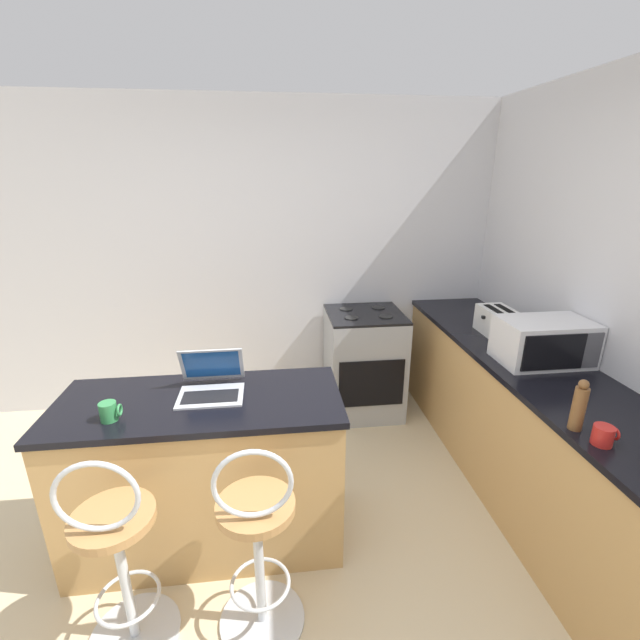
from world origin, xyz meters
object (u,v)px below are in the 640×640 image
(bar_stool_far, at_px, (258,544))
(stove_range, at_px, (364,363))
(toaster, at_px, (498,322))
(microwave, at_px, (544,341))
(mug_red, at_px, (604,435))
(mug_green, at_px, (109,411))
(pepper_mill, at_px, (579,406))
(bar_stool_near, at_px, (118,558))
(mug_white, at_px, (482,310))
(laptop, at_px, (211,382))

(bar_stool_far, height_order, stove_range, bar_stool_far)
(stove_range, bearing_deg, toaster, -35.35)
(microwave, height_order, stove_range, microwave)
(toaster, distance_m, mug_red, 1.34)
(mug_green, relative_size, pepper_mill, 0.39)
(bar_stool_far, height_order, mug_green, bar_stool_far)
(bar_stool_far, distance_m, microwave, 1.99)
(bar_stool_far, relative_size, microwave, 1.93)
(bar_stool_near, relative_size, mug_white, 10.53)
(pepper_mill, bearing_deg, stove_range, 107.85)
(mug_green, distance_m, pepper_mill, 2.16)
(bar_stool_near, xyz_separation_m, laptop, (0.35, 0.63, 0.48))
(pepper_mill, bearing_deg, microwave, 67.61)
(mug_green, bearing_deg, pepper_mill, -8.76)
(mug_white, bearing_deg, microwave, -94.60)
(stove_range, xyz_separation_m, pepper_mill, (0.58, -1.79, 0.57))
(microwave, distance_m, pepper_mill, 0.76)
(toaster, height_order, mug_green, toaster)
(pepper_mill, bearing_deg, bar_stool_near, -177.95)
(bar_stool_near, height_order, microwave, microwave)
(laptop, relative_size, mug_red, 3.25)
(toaster, height_order, pepper_mill, pepper_mill)
(microwave, height_order, mug_green, microwave)
(bar_stool_far, relative_size, pepper_mill, 4.15)
(microwave, xyz_separation_m, pepper_mill, (-0.29, -0.70, -0.02))
(laptop, height_order, mug_green, laptop)
(stove_range, bearing_deg, mug_green, -136.90)
(laptop, height_order, mug_red, laptop)
(mug_white, bearing_deg, laptop, -152.59)
(mug_green, relative_size, mug_white, 0.99)
(stove_range, bearing_deg, bar_stool_near, -128.15)
(laptop, xyz_separation_m, mug_green, (-0.44, -0.23, -0.01))
(bar_stool_near, bearing_deg, laptop, 61.13)
(bar_stool_far, bearing_deg, laptop, 110.23)
(stove_range, distance_m, mug_white, 1.08)
(laptop, bearing_deg, mug_white, 27.41)
(stove_range, relative_size, mug_white, 9.39)
(mug_red, bearing_deg, bar_stool_far, 178.10)
(toaster, height_order, mug_white, toaster)
(bar_stool_near, height_order, mug_green, bar_stool_near)
(toaster, distance_m, stove_range, 1.16)
(laptop, bearing_deg, bar_stool_far, -69.77)
(mug_white, bearing_deg, mug_red, -100.58)
(bar_stool_far, relative_size, mug_green, 10.62)
(mug_green, bearing_deg, mug_white, 27.39)
(laptop, distance_m, stove_range, 1.73)
(mug_red, distance_m, mug_green, 2.22)
(laptop, relative_size, mug_green, 3.45)
(mug_white, bearing_deg, stove_range, 170.12)
(toaster, height_order, mug_red, toaster)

